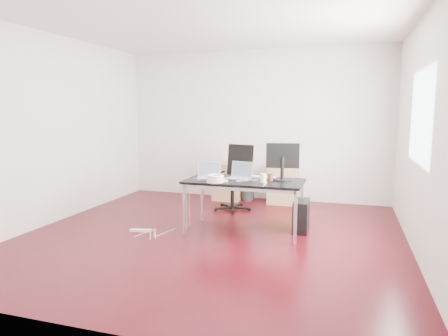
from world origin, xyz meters
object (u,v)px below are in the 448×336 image
(pc_tower, at_px, (301,216))
(filing_cabinet_left, at_px, (228,181))
(desk, at_px, (244,184))
(filing_cabinet_right, at_px, (283,184))
(office_chair, at_px, (235,174))

(pc_tower, bearing_deg, filing_cabinet_left, 132.43)
(desk, xyz_separation_m, filing_cabinet_right, (0.24, 1.91, -0.33))
(desk, bearing_deg, filing_cabinet_right, 82.99)
(desk, xyz_separation_m, filing_cabinet_left, (-0.81, 1.91, -0.33))
(office_chair, bearing_deg, pc_tower, -21.22)
(desk, xyz_separation_m, pc_tower, (0.76, 0.26, -0.46))
(desk, height_order, filing_cabinet_right, desk)
(pc_tower, bearing_deg, filing_cabinet_right, 106.52)
(desk, height_order, office_chair, office_chair)
(filing_cabinet_left, bearing_deg, office_chair, -64.20)
(filing_cabinet_left, xyz_separation_m, pc_tower, (1.57, -1.66, -0.13))
(filing_cabinet_right, bearing_deg, pc_tower, -72.51)
(filing_cabinet_right, height_order, pc_tower, filing_cabinet_right)
(filing_cabinet_left, bearing_deg, filing_cabinet_right, 0.00)
(filing_cabinet_right, distance_m, pc_tower, 1.74)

